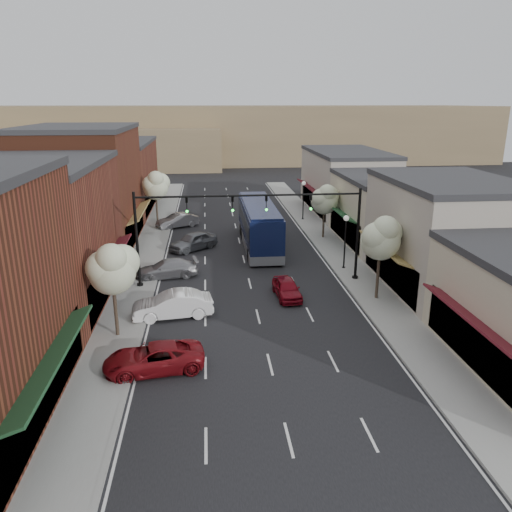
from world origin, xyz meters
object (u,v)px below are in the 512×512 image
object	(u,v)px
tree_left_far	(156,185)
parked_car_d	(193,241)
parked_car_c	(167,269)
parked_car_b	(173,305)
signal_mast_right	(327,221)
lamp_post_near	(345,233)
lamp_post_far	(303,194)
parked_car_a	(154,358)
tree_right_near	(382,237)
signal_mast_left	(170,225)
red_hatchback	(287,288)
parked_car_e	(177,221)
tree_right_far	(325,199)
coach_bus	(259,224)
tree_left_near	(112,267)

from	to	relation	value
tree_left_far	parked_car_d	size ratio (longest dim) A/B	1.30
parked_car_c	tree_left_far	bearing A→B (deg)	177.07
tree_left_far	parked_car_b	xyz separation A→B (m)	(2.94, -23.46, -3.79)
signal_mast_right	parked_car_d	xyz separation A→B (m)	(-9.97, 9.31, -3.82)
lamp_post_near	lamp_post_far	world-z (taller)	same
parked_car_a	parked_car_c	distance (m)	14.02
tree_right_near	parked_car_c	distance (m)	16.20
signal_mast_left	red_hatchback	bearing A→B (deg)	-20.58
signal_mast_left	lamp_post_far	bearing A→B (deg)	56.14
lamp_post_near	parked_car_e	distance (m)	20.99
lamp_post_far	parked_car_c	distance (m)	22.92
tree_right_far	parked_car_b	bearing A→B (deg)	-128.03
lamp_post_far	parked_car_a	distance (m)	34.87
tree_left_far	lamp_post_far	distance (m)	16.26
lamp_post_far	parked_car_c	size ratio (longest dim) A/B	0.94
tree_right_near	parked_car_e	bearing A→B (deg)	123.44
tree_left_far	tree_right_far	bearing A→B (deg)	-19.87
lamp_post_far	red_hatchback	world-z (taller)	lamp_post_far
signal_mast_left	tree_right_far	xyz separation A→B (m)	(13.97, 11.95, -0.63)
tree_left_far	parked_car_a	world-z (taller)	tree_left_far
lamp_post_near	red_hatchback	world-z (taller)	lamp_post_near
lamp_post_near	parked_car_e	size ratio (longest dim) A/B	0.99
tree_right_far	tree_left_far	xyz separation A→B (m)	(-16.60, 6.00, 0.61)
signal_mast_left	parked_car_d	distance (m)	10.14
lamp_post_far	tree_right_near	bearing A→B (deg)	-88.70
tree_right_near	coach_bus	distance (m)	15.64
signal_mast_left	lamp_post_near	distance (m)	13.75
signal_mast_left	parked_car_d	size ratio (longest dim) A/B	1.74
tree_right_far	tree_right_near	bearing A→B (deg)	-90.00
tree_right_near	parked_car_b	distance (m)	14.21
signal_mast_right	coach_bus	distance (m)	10.95
red_hatchback	parked_car_c	size ratio (longest dim) A/B	0.82
tree_right_near	signal_mast_left	bearing A→B (deg)	163.81
tree_left_near	coach_bus	xyz separation A→B (m)	(9.97, 17.97, -2.13)
lamp_post_far	tree_left_far	bearing A→B (deg)	-172.70
tree_right_far	parked_car_c	xyz separation A→B (m)	(-14.55, -9.94, -3.30)
parked_car_c	tree_left_near	bearing A→B (deg)	-21.80
signal_mast_left	parked_car_e	distance (m)	18.40
red_hatchback	parked_car_b	bearing A→B (deg)	-165.48
signal_mast_right	tree_left_near	size ratio (longest dim) A/B	1.44
signal_mast_right	parked_car_b	size ratio (longest dim) A/B	1.66
parked_car_b	parked_car_c	xyz separation A→B (m)	(-0.89, 7.52, -0.13)
signal_mast_right	tree_right_near	xyz separation A→B (m)	(2.73, -4.05, -0.17)
tree_right_far	tree_left_near	size ratio (longest dim) A/B	0.95
tree_left_near	signal_mast_left	bearing A→B (deg)	71.90
parked_car_d	tree_left_far	bearing A→B (deg)	163.68
tree_left_far	coach_bus	xyz separation A→B (m)	(9.97, -8.03, -2.52)
tree_right_near	parked_car_c	size ratio (longest dim) A/B	1.26
parked_car_e	tree_left_near	bearing A→B (deg)	-32.78
tree_right_far	parked_car_e	xyz separation A→B (m)	(-14.55, 6.03, -3.25)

